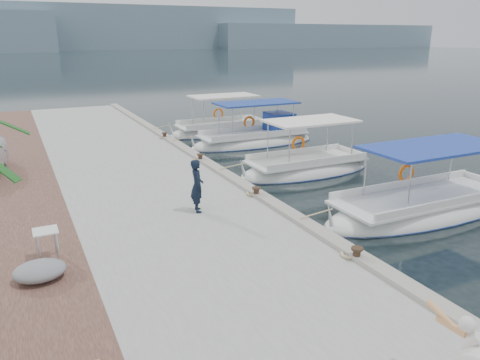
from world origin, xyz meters
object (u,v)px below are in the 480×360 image
fishing_caique_d (255,141)px  fisherman (197,186)px  fishing_caique_b (424,209)px  fishing_caique_e (221,132)px  fishing_caique_c (306,170)px

fishing_caique_d → fisherman: (-6.76, -9.22, 1.10)m
fishing_caique_b → fishing_caique_d: same height
fishing_caique_b → fishing_caique_e: bearing=92.7°
fishing_caique_c → fishing_caique_d: bearing=84.1°
fishing_caique_e → fisherman: bearing=-116.5°
fishing_caique_c → fishing_caique_d: 5.77m
fishing_caique_b → fishing_caique_e: 14.78m
fishing_caique_c → fishing_caique_e: bearing=89.2°
fishing_caique_c → fishing_caique_d: same height
fishing_caique_c → fishing_caique_d: size_ratio=0.86×
fishing_caique_d → fisherman: bearing=-126.2°
fishing_caique_b → fishing_caique_c: 5.69m
fishing_caique_b → fishing_caique_d: (-0.24, 11.36, 0.07)m
fishing_caique_c → fishing_caique_e: (0.13, 9.13, -0.00)m
fishing_caique_c → fisherman: bearing=-150.5°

